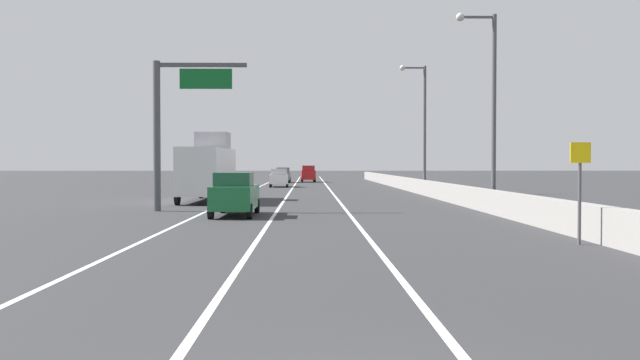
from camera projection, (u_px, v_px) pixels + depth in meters
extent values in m
plane|color=#2D2D30|center=(313.00, 187.00, 70.01)|extent=(320.00, 320.00, 0.00)
cube|color=silver|center=(251.00, 190.00, 60.92)|extent=(0.16, 130.00, 0.00)
cube|color=silver|center=(291.00, 190.00, 60.98)|extent=(0.16, 130.00, 0.00)
cube|color=silver|center=(330.00, 190.00, 61.03)|extent=(0.16, 130.00, 0.00)
cube|color=gray|center=(441.00, 191.00, 46.14)|extent=(0.60, 120.00, 1.10)
cylinder|color=#47474C|center=(157.00, 136.00, 34.44)|extent=(0.36, 0.36, 7.50)
cube|color=#47474C|center=(202.00, 65.00, 34.39)|extent=(4.50, 0.20, 0.20)
cube|color=#0C5923|center=(206.00, 79.00, 34.29)|extent=(2.60, 0.10, 1.00)
cylinder|color=#4C4C51|center=(580.00, 204.00, 20.17)|extent=(0.10, 0.10, 2.40)
cube|color=yellow|center=(581.00, 153.00, 20.10)|extent=(0.60, 0.04, 0.60)
cylinder|color=#4C4C51|center=(494.00, 112.00, 36.12)|extent=(0.24, 0.24, 10.18)
cube|color=#4C4C51|center=(477.00, 17.00, 35.99)|extent=(1.80, 0.12, 0.12)
sphere|color=beige|center=(460.00, 17.00, 35.97)|extent=(0.44, 0.44, 0.44)
cylinder|color=#4C4C51|center=(425.00, 130.00, 55.17)|extent=(0.24, 0.24, 10.18)
cube|color=#4C4C51|center=(414.00, 68.00, 55.04)|extent=(1.80, 0.12, 0.12)
sphere|color=beige|center=(402.00, 68.00, 55.02)|extent=(0.44, 0.44, 0.44)
cube|color=#196033|center=(235.00, 197.00, 31.37)|extent=(1.86, 4.74, 1.04)
cube|color=#1C4633|center=(234.00, 179.00, 30.87)|extent=(1.61, 2.14, 0.60)
cylinder|color=black|center=(223.00, 206.00, 33.29)|extent=(0.23, 0.68, 0.68)
cylinder|color=black|center=(257.00, 206.00, 33.30)|extent=(0.23, 0.68, 0.68)
cylinder|color=black|center=(211.00, 211.00, 29.46)|extent=(0.23, 0.68, 0.68)
cylinder|color=black|center=(249.00, 211.00, 29.47)|extent=(0.23, 0.68, 0.68)
cube|color=red|center=(308.00, 175.00, 88.68)|extent=(1.89, 4.35, 1.19)
cube|color=maroon|center=(308.00, 168.00, 88.23)|extent=(1.61, 1.98, 0.60)
cylinder|color=black|center=(302.00, 179.00, 90.35)|extent=(0.24, 0.69, 0.68)
cylinder|color=black|center=(314.00, 179.00, 90.43)|extent=(0.24, 0.69, 0.68)
cylinder|color=black|center=(302.00, 180.00, 86.96)|extent=(0.24, 0.69, 0.68)
cylinder|color=black|center=(315.00, 180.00, 87.04)|extent=(0.24, 0.69, 0.68)
cube|color=white|center=(279.00, 179.00, 70.17)|extent=(1.98, 4.37, 0.91)
cube|color=#96969E|center=(279.00, 172.00, 69.72)|extent=(1.68, 2.00, 0.60)
cylinder|color=black|center=(271.00, 183.00, 71.84)|extent=(0.24, 0.69, 0.68)
cylinder|color=black|center=(287.00, 183.00, 71.92)|extent=(0.24, 0.69, 0.68)
cylinder|color=black|center=(270.00, 184.00, 68.43)|extent=(0.24, 0.69, 0.68)
cylinder|color=black|center=(287.00, 184.00, 68.52)|extent=(0.24, 0.69, 0.68)
cube|color=slate|center=(283.00, 176.00, 86.38)|extent=(1.78, 4.02, 0.95)
cube|color=#4D505A|center=(283.00, 170.00, 85.96)|extent=(1.56, 1.81, 0.60)
cylinder|color=black|center=(277.00, 180.00, 87.93)|extent=(0.22, 0.68, 0.68)
cylinder|color=black|center=(290.00, 180.00, 87.96)|extent=(0.22, 0.68, 0.68)
cylinder|color=black|center=(276.00, 180.00, 84.82)|extent=(0.22, 0.68, 0.68)
cylinder|color=black|center=(289.00, 180.00, 84.85)|extent=(0.22, 0.68, 0.68)
cube|color=silver|center=(208.00, 171.00, 43.41)|extent=(2.48, 9.60, 2.83)
cube|color=gray|center=(213.00, 141.00, 45.47)|extent=(2.13, 2.12, 1.10)
cylinder|color=black|center=(201.00, 191.00, 47.52)|extent=(0.23, 1.00, 1.00)
cylinder|color=black|center=(233.00, 191.00, 47.54)|extent=(0.23, 1.00, 1.00)
cylinder|color=black|center=(177.00, 196.00, 39.35)|extent=(0.23, 1.00, 1.00)
cylinder|color=black|center=(217.00, 196.00, 39.36)|extent=(0.23, 1.00, 1.00)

